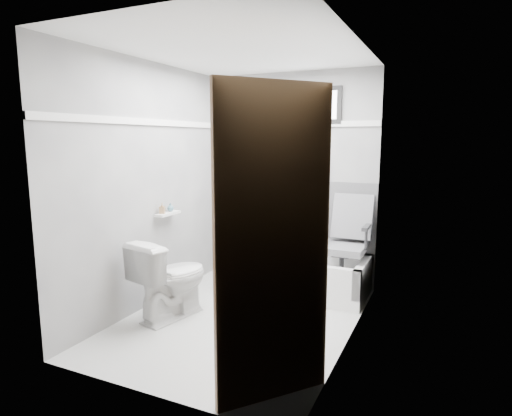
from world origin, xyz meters
The scene contains 19 objects.
floor centered at (0.00, 0.00, 0.00)m, with size 2.60×2.60×0.00m, color silver.
ceiling centered at (0.00, 0.00, 2.40)m, with size 2.60×2.60×0.00m, color silver.
wall_back centered at (0.00, 1.30, 1.20)m, with size 2.00×0.02×2.40m, color slate.
wall_front centered at (0.00, -1.30, 1.20)m, with size 2.00×0.02×2.40m, color slate.
wall_left centered at (-1.00, 0.00, 1.20)m, with size 0.02×2.60×2.40m, color slate.
wall_right centered at (1.00, 0.00, 1.20)m, with size 0.02×2.60×2.40m, color slate.
bathtub centered at (0.23, 0.93, 0.21)m, with size 1.50×0.70×0.42m, color white, non-canonical shape.
office_chair centered at (0.70, 0.98, 0.60)m, with size 0.55×0.55×0.96m, color slate, non-canonical shape.
toilet centered at (-0.62, -0.20, 0.37)m, with size 0.43×0.76×0.75m, color white.
door centered at (0.98, -1.28, 1.00)m, with size 0.78×0.78×2.00m, color brown, non-canonical shape.
window centered at (0.25, 1.29, 2.02)m, with size 0.66×0.04×0.40m, color black, non-canonical shape.
backerboard centered at (0.25, 1.29, 0.80)m, with size 1.50×0.02×0.78m, color #4C4C4F.
trim_back centered at (0.00, 1.29, 1.82)m, with size 2.00×0.02×0.06m, color white.
trim_left centered at (-0.99, 0.00, 1.82)m, with size 0.02×2.60×0.06m, color white.
pole centered at (0.08, 1.06, 1.05)m, with size 0.02×0.02×1.95m, color silver.
shelf centered at (-0.93, 0.20, 0.90)m, with size 0.10×0.32×0.03m, color silver.
soap_bottle_a centered at (-0.94, 0.12, 0.97)m, with size 0.05×0.05×0.12m, color #936E49.
soap_bottle_b centered at (-0.94, 0.26, 0.96)m, with size 0.07×0.07×0.09m, color #446E7E.
faucet centered at (-0.20, 1.27, 0.55)m, with size 0.26×0.10×0.16m, color silver, non-canonical shape.
Camera 1 is at (1.70, -3.35, 1.66)m, focal length 30.00 mm.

